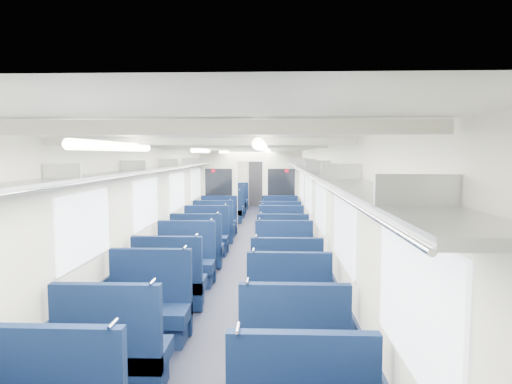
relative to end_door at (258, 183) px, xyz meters
name	(u,v)px	position (x,y,z in m)	size (l,w,h in m)	color
floor	(244,252)	(0.00, -8.94, -1.00)	(2.80, 18.00, 0.01)	black
ceiling	(244,147)	(0.00, -8.94, 1.35)	(2.80, 18.00, 0.01)	silver
wall_left	(182,200)	(-1.40, -8.94, 0.18)	(0.02, 18.00, 2.35)	beige
dado_left	(183,236)	(-1.39, -8.94, -0.65)	(0.03, 17.90, 0.70)	#0F1B34
wall_right	(307,200)	(1.40, -8.94, 0.18)	(0.02, 18.00, 2.35)	beige
dado_right	(306,237)	(1.39, -8.94, -0.65)	(0.03, 17.90, 0.70)	#0F1B34
wall_far	(258,178)	(0.00, 0.06, 0.18)	(2.80, 0.02, 2.35)	beige
luggage_rack_left	(190,164)	(-1.21, -8.94, 0.97)	(0.36, 17.40, 0.18)	#B2B5BA
luggage_rack_right	(299,165)	(1.21, -8.94, 0.97)	(0.36, 17.40, 0.18)	#B2B5BA
windows	(243,191)	(0.00, -9.40, 0.42)	(2.78, 15.60, 0.75)	white
ceiling_fittings	(243,150)	(0.00, -9.20, 1.29)	(2.70, 16.06, 0.11)	beige
end_door	(258,183)	(0.00, 0.00, 0.00)	(0.75, 0.06, 2.00)	black
bulkhead	(250,189)	(0.00, -6.44, 0.23)	(2.80, 0.10, 2.35)	beige
seat_4	(113,357)	(-0.83, -14.90, -0.66)	(0.99, 0.54, 1.10)	#0D1D3F
seat_5	(293,357)	(0.83, -14.83, -0.66)	(0.99, 0.54, 1.10)	#0D1D3F
seat_6	(149,312)	(-0.83, -13.73, -0.66)	(0.99, 0.54, 1.10)	#0D1D3F
seat_7	(289,318)	(0.83, -13.86, -0.66)	(0.99, 0.54, 1.10)	#0D1D3F
seat_8	(170,285)	(-0.83, -12.65, -0.66)	(0.99, 0.54, 1.10)	#0D1D3F
seat_9	(286,288)	(0.83, -12.70, -0.66)	(0.99, 0.54, 1.10)	#0D1D3F
seat_10	(186,265)	(-0.83, -11.49, -0.66)	(0.99, 0.54, 1.10)	#0D1D3F
seat_11	(284,264)	(0.83, -11.40, -0.66)	(0.99, 0.54, 1.10)	#0D1D3F
seat_12	(197,250)	(-0.83, -10.33, -0.66)	(0.99, 0.54, 1.10)	#0D1D3F
seat_13	(283,250)	(0.83, -10.31, -0.66)	(0.99, 0.54, 1.10)	#0D1D3F
seat_14	(206,239)	(-0.83, -9.23, -0.66)	(0.99, 0.54, 1.10)	#0D1D3F
seat_15	(281,239)	(0.83, -9.16, -0.66)	(0.99, 0.54, 1.10)	#0D1D3F
seat_16	(214,229)	(-0.83, -7.90, -0.66)	(0.99, 0.54, 1.10)	#0D1D3F
seat_17	(280,230)	(0.83, -8.04, -0.66)	(0.99, 0.54, 1.10)	#0D1D3F
seat_18	(219,223)	(-0.83, -6.91, -0.66)	(0.99, 0.54, 1.10)	#0D1D3F
seat_19	(280,223)	(0.83, -6.82, -0.66)	(0.99, 0.54, 1.10)	#0D1D3F
seat_20	(227,212)	(-0.83, -4.72, -0.66)	(0.99, 0.54, 1.10)	#0D1D3F
seat_21	(279,213)	(0.83, -4.92, -0.66)	(0.99, 0.54, 1.10)	#0D1D3F
seat_22	(230,208)	(-0.83, -3.63, -0.66)	(0.99, 0.54, 1.10)	#0D1D3F
seat_23	(278,208)	(0.83, -3.64, -0.66)	(0.99, 0.54, 1.10)	#0D1D3F
seat_24	(233,204)	(-0.83, -2.49, -0.66)	(0.99, 0.54, 1.10)	#0D1D3F
seat_25	(278,205)	(0.83, -2.51, -0.66)	(0.99, 0.54, 1.10)	#0D1D3F
seat_26	(236,201)	(-0.83, -1.32, -0.66)	(0.99, 0.54, 1.10)	#0D1D3F
seat_27	(277,201)	(0.83, -1.28, -0.66)	(0.99, 0.54, 1.10)	#0D1D3F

